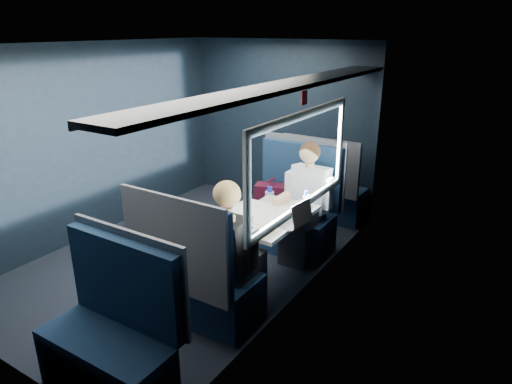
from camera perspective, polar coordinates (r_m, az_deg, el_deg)
The scene contains 13 objects.
ground at distance 5.28m, azimuth -8.38°, elevation -7.98°, with size 2.80×4.20×0.01m, color black.
room_shell at distance 4.76m, azimuth -9.07°, elevation 7.91°, with size 3.00×4.40×2.40m.
table at distance 4.44m, azimuth 1.45°, elevation -3.79°, with size 0.62×1.00×0.74m.
seat_bay_near at distance 5.33m, azimuth 4.39°, elevation -2.46°, with size 1.04×0.62×1.26m.
seat_bay_far at distance 4.01m, azimuth -7.39°, elevation -10.74°, with size 1.04×0.62×1.26m.
seat_row_front at distance 6.11m, azimuth 8.59°, elevation 0.21°, with size 1.04×0.51×1.16m.
seat_row_back at distance 3.48m, azimuth -17.41°, elevation -17.03°, with size 1.04×0.51×1.16m.
man at distance 4.96m, azimuth 6.25°, elevation -0.59°, with size 0.53×0.56×1.32m.
woman at distance 3.84m, azimuth -3.10°, elevation -6.72°, with size 0.53×0.56×1.32m.
papers at distance 4.38m, azimuth -0.81°, elevation -2.99°, with size 0.55×0.79×0.01m, color white.
laptop at distance 4.19m, azimuth 4.99°, elevation -3.30°, with size 0.26×0.33×0.23m.
bottle_small at distance 4.41m, azimuth 6.19°, elevation -1.48°, with size 0.07×0.07×0.24m.
cup at distance 4.64m, azimuth 6.32°, elevation -1.26°, with size 0.07×0.07×0.08m, color white.
Camera 1 is at (3.09, -3.50, 2.46)m, focal length 32.00 mm.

